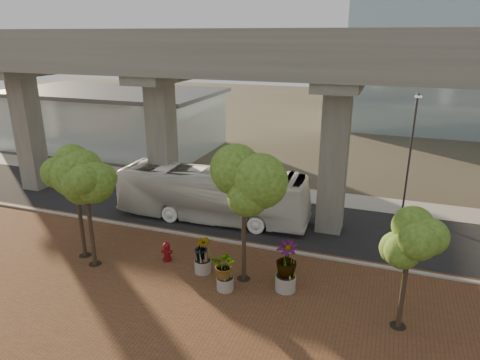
% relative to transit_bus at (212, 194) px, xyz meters
% --- Properties ---
extents(ground, '(160.00, 160.00, 0.00)m').
position_rel_transit_bus_xyz_m(ground, '(1.80, -0.96, -1.83)').
color(ground, '#3D382C').
rests_on(ground, ground).
extents(brick_plaza, '(70.00, 13.00, 0.06)m').
position_rel_transit_bus_xyz_m(brick_plaza, '(1.80, -8.96, -1.80)').
color(brick_plaza, brown).
rests_on(brick_plaza, ground).
extents(asphalt_road, '(90.00, 8.00, 0.04)m').
position_rel_transit_bus_xyz_m(asphalt_road, '(1.80, 1.04, -1.81)').
color(asphalt_road, black).
rests_on(asphalt_road, ground).
extents(curb_strip, '(70.00, 0.25, 0.16)m').
position_rel_transit_bus_xyz_m(curb_strip, '(1.80, -2.96, -1.75)').
color(curb_strip, '#A19E96').
rests_on(curb_strip, ground).
extents(far_sidewalk, '(90.00, 3.00, 0.06)m').
position_rel_transit_bus_xyz_m(far_sidewalk, '(1.80, 6.54, -1.80)').
color(far_sidewalk, '#A19E96').
rests_on(far_sidewalk, ground).
extents(transit_viaduct, '(72.00, 5.60, 12.40)m').
position_rel_transit_bus_xyz_m(transit_viaduct, '(1.80, 1.04, 5.46)').
color(transit_viaduct, gray).
rests_on(transit_viaduct, ground).
extents(station_pavilion, '(23.00, 13.00, 6.30)m').
position_rel_transit_bus_xyz_m(station_pavilion, '(-18.20, 15.04, 1.39)').
color(station_pavilion, silver).
rests_on(station_pavilion, ground).
extents(transit_bus, '(13.23, 3.63, 3.65)m').
position_rel_transit_bus_xyz_m(transit_bus, '(0.00, 0.00, 0.00)').
color(transit_bus, white).
rests_on(transit_bus, ground).
extents(fire_hydrant, '(0.57, 0.52, 1.15)m').
position_rel_transit_bus_xyz_m(fire_hydrant, '(-0.15, -6.16, -1.22)').
color(fire_hydrant, maroon).
rests_on(fire_hydrant, ground).
extents(planter_front, '(1.88, 1.88, 2.07)m').
position_rel_transit_bus_xyz_m(planter_front, '(3.97, -7.75, -0.51)').
color(planter_front, gray).
rests_on(planter_front, ground).
extents(planter_right, '(2.47, 2.47, 2.64)m').
position_rel_transit_bus_xyz_m(planter_right, '(6.80, -6.79, -0.17)').
color(planter_right, gray).
rests_on(planter_right, ground).
extents(planter_left, '(1.98, 1.98, 2.18)m').
position_rel_transit_bus_xyz_m(planter_left, '(2.25, -6.62, -0.44)').
color(planter_left, '#A49D94').
rests_on(planter_left, ground).
extents(street_tree_far_west, '(3.69, 3.69, 6.64)m').
position_rel_transit_bus_xyz_m(street_tree_far_west, '(-4.86, -7.24, 3.17)').
color(street_tree_far_west, '#423226').
rests_on(street_tree_far_west, ground).
extents(street_tree_near_west, '(3.58, 3.58, 6.52)m').
position_rel_transit_bus_xyz_m(street_tree_near_west, '(-3.70, -7.86, 3.09)').
color(street_tree_near_west, '#423226').
rests_on(street_tree_near_west, ground).
extents(street_tree_near_east, '(4.29, 4.29, 7.30)m').
position_rel_transit_bus_xyz_m(street_tree_near_east, '(4.52, -6.53, 3.55)').
color(street_tree_near_east, '#423226').
rests_on(street_tree_near_east, ground).
extents(street_tree_far_east, '(2.96, 2.96, 5.25)m').
position_rel_transit_bus_xyz_m(street_tree_far_east, '(12.10, -7.88, 2.11)').
color(street_tree_far_east, '#423226').
rests_on(street_tree_far_east, ground).
extents(streetlamp_west, '(0.40, 1.18, 8.14)m').
position_rel_transit_bus_xyz_m(streetlamp_west, '(-7.83, 6.43, 2.92)').
color(streetlamp_west, '#303036').
rests_on(streetlamp_west, ground).
extents(streetlamp_east, '(0.42, 1.23, 8.50)m').
position_rel_transit_bus_xyz_m(streetlamp_east, '(12.33, 5.42, 3.13)').
color(streetlamp_east, '#303035').
rests_on(streetlamp_east, ground).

